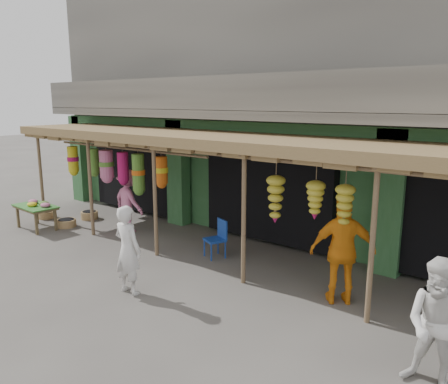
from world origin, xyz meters
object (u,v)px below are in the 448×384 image
Objects in this scene: person_right at (440,326)px; blue_chair at (218,236)px; flower_table at (37,207)px; person_vendor at (343,251)px; person_front at (128,250)px; person_shopper at (129,201)px.

blue_chair is at bearing 159.28° from person_right.
blue_chair is at bearing 17.20° from flower_table.
person_front is at bearing -2.38° from person_vendor.
person_right is 8.51m from person_shopper.
person_shopper is (-6.36, 0.45, -0.11)m from person_vendor.
blue_chair is at bearing -175.09° from person_shopper.
flower_table is 5.39m from person_front.
flower_table is 5.54m from blue_chair.
blue_chair is 0.45× the size of person_vendor.
person_shopper reaches higher than flower_table.
flower_table is at bearing -142.11° from blue_chair.
person_shopper is (-3.11, 2.54, 0.02)m from person_front.
person_front is (-0.06, -2.51, 0.35)m from blue_chair.
person_vendor is at bearing 141.70° from person_right.
person_front is at bearing -9.34° from flower_table.
person_vendor is (3.18, -0.42, 0.48)m from blue_chair.
person_shopper is (-8.28, 1.97, 0.01)m from person_right.
blue_chair is at bearing -93.81° from person_front.
person_front is 3.87m from person_vendor.
person_right reaches higher than flower_table.
person_front is 0.87× the size of person_vendor.
flower_table is 0.80× the size of person_front.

